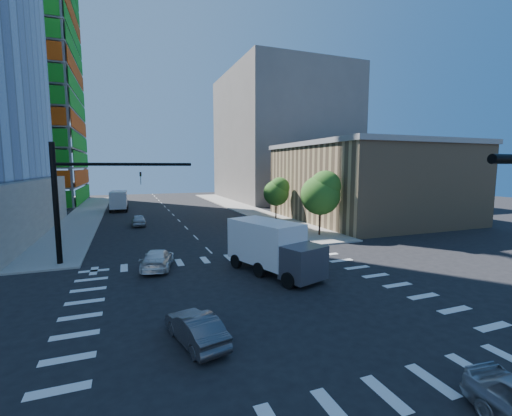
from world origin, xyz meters
name	(u,v)px	position (x,y,z in m)	size (l,w,h in m)	color
ground	(258,299)	(0.00, 0.00, 0.00)	(160.00, 160.00, 0.00)	black
road_markings	(258,299)	(0.00, 0.00, 0.01)	(20.00, 20.00, 0.01)	silver
sidewalk_ne	(242,208)	(12.50, 40.00, 0.07)	(5.00, 60.00, 0.15)	gray
sidewalk_nw	(86,215)	(-12.50, 40.00, 0.07)	(5.00, 60.00, 0.15)	gray
construction_building	(2,74)	(-27.41, 61.93, 24.61)	(25.16, 34.50, 70.60)	slate
commercial_building	(368,181)	(25.00, 22.00, 5.31)	(20.50, 22.50, 10.60)	#9A7D59
bg_building_ne	(281,137)	(27.00, 55.00, 14.00)	(24.00, 30.00, 28.00)	#615B58
signal_mast_nw	(78,192)	(-10.00, 11.50, 5.49)	(10.20, 0.40, 9.00)	black
tree_south	(322,192)	(12.63, 13.90, 4.69)	(4.16, 4.16, 6.82)	#382316
tree_north	(277,191)	(12.93, 25.90, 3.99)	(3.54, 3.52, 5.78)	#382316
car_nb_far	(265,230)	(6.95, 15.76, 0.70)	(2.33, 5.06, 1.41)	black
car_sb_near	(158,259)	(-4.68, 8.06, 0.69)	(1.94, 4.78, 1.39)	white
car_sb_mid	(139,220)	(-5.30, 27.69, 0.71)	(1.67, 4.14, 1.41)	#A9ADB1
car_sb_cross	(196,328)	(-4.14, -3.53, 0.65)	(1.37, 3.92, 1.29)	#49494E
box_truck_near	(276,252)	(2.79, 3.73, 1.57)	(4.85, 7.34, 3.56)	black
box_truck_far	(119,202)	(-7.80, 44.35, 1.48)	(2.94, 6.48, 3.35)	black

